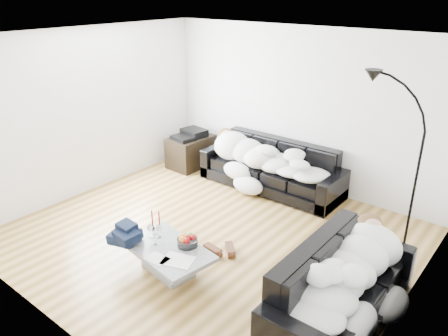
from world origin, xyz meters
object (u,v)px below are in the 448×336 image
Objects in this scene: av_cabinet at (191,152)px; stereo at (190,134)px; sleeper_right at (345,267)px; shoes at (221,249)px; sleeper_back at (270,154)px; wine_glass_c at (155,239)px; sofa_back at (271,166)px; candle_right at (159,220)px; wine_glass_a at (159,231)px; coffee_table at (168,259)px; wine_glass_b at (150,231)px; candle_left at (152,220)px; sofa_right at (342,286)px; fruit_bowl at (187,240)px; floor_lamp at (416,181)px.

av_cabinet is 1.88× the size of stereo.
shoes is (-1.68, 0.15, -0.57)m from sleeper_right.
av_cabinet is at bearing -178.11° from sleeper_back.
wine_glass_c is (0.18, -2.69, -0.22)m from sleeper_back.
sofa_back is 1.71m from av_cabinet.
sleeper_right is 3.70× the size of shoes.
stereo is at bearing 125.51° from wine_glass_c.
shoes is (0.64, 0.43, -0.39)m from candle_right.
wine_glass_a is (0.09, -2.56, -0.21)m from sleeper_back.
sleeper_right is 3.81× the size of stereo.
shoes is (0.57, -1.97, -0.57)m from sleeper_back.
sleeper_back reaches higher than candle_right.
shoes is at bearing 70.22° from coffee_table.
sleeper_right is at bearing -43.88° from sofa_back.
wine_glass_a is at bearing 101.48° from sleeper_right.
stereo is (-3.96, 2.06, 0.01)m from sleeper_right.
sofa_back is 2.74m from coffee_table.
stereo is (-1.64, 2.34, 0.19)m from candle_right.
wine_glass_c is (0.18, -0.08, -0.00)m from wine_glass_b.
sleeper_right is 2.41m from candle_left.
candle_right reaches higher than coffee_table.
sleeper_back reaches higher than sofa_right.
wine_glass_a reaches higher than wine_glass_c.
wine_glass_b is at bearing -51.05° from candle_left.
sofa_back is 0.24m from sleeper_back.
sleeper_back is (-2.26, 2.12, 0.23)m from sofa_right.
av_cabinet is at bearing 127.99° from coffee_table.
sleeper_right is 6.84× the size of fruit_bowl.
wine_glass_a is at bearing 122.70° from wine_glass_c.
candle_left is at bearing 156.95° from coffee_table.
floor_lamp is (0.11, 1.64, 0.59)m from sofa_right.
wine_glass_c reaches higher than shoes.
sleeper_right is at bearing 11.21° from fruit_bowl.
sofa_back is 1.72m from stereo.
floor_lamp reaches higher than fruit_bowl.
sleeper_right is 1.68m from floor_lamp.
av_cabinet is at bearing -170.38° from floor_lamp.
stereo reaches higher than shoes.
sleeper_back is at bearing 46.79° from sofa_right.
floor_lamp is (2.19, 2.21, 0.58)m from wine_glass_c.
sofa_back is 3.13m from sofa_right.
candle_right is 0.28× the size of av_cabinet.
sofa_back is at bearing 88.53° from candle_right.
sofa_back reaches higher than av_cabinet.
candle_right is 0.53× the size of stereo.
coffee_table is 6.48× the size of wine_glass_b.
floor_lamp reaches higher than candle_right.
sofa_right is at bearing 15.53° from coffee_table.
stereo reaches higher than candle_right.
sleeper_right is 1.82m from fruit_bowl.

